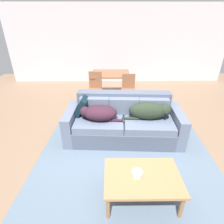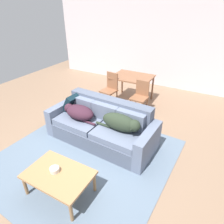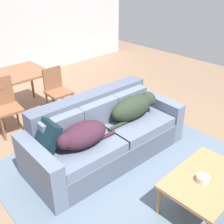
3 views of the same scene
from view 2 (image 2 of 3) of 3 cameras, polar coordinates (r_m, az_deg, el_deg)
ground_plane at (r=4.30m, az=-4.16°, el=-9.48°), size 10.00×10.00×0.00m
back_partition at (r=7.15m, az=13.83°, el=17.84°), size 8.00×0.12×2.70m
area_rug at (r=4.03m, az=-7.89°, el=-12.81°), size 3.27×3.27×0.01m
couch at (r=4.27m, az=-2.73°, el=-4.14°), size 2.35×1.07×0.88m
dog_on_left_cushion at (r=4.28m, az=-9.49°, el=0.00°), size 0.83×0.43×0.29m
dog_on_right_cushion at (r=3.81m, az=2.75°, el=-3.10°), size 0.94×0.38×0.34m
throw_pillow_by_left_arm at (r=4.63m, az=-11.36°, el=2.76°), size 0.33×0.43×0.41m
coffee_table at (r=3.27m, az=-15.02°, el=-17.18°), size 1.00×0.68×0.42m
bowl_on_coffee_table at (r=3.26m, az=-16.13°, el=-15.56°), size 0.14×0.14×0.07m
dining_table at (r=5.89m, az=5.81°, el=9.43°), size 1.12×0.88×0.77m
dining_chair_near_left at (r=5.71m, az=-0.53°, el=6.95°), size 0.45×0.45×0.93m
dining_chair_near_right at (r=5.31m, az=8.09°, el=4.67°), size 0.42×0.42×0.88m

